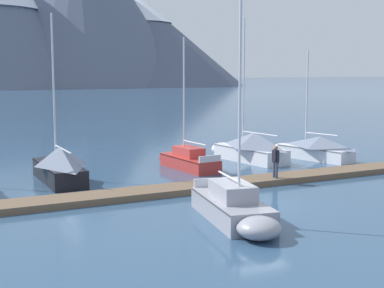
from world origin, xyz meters
The scene contains 9 objects.
ground_plane centered at (0.00, 0.00, 0.00)m, with size 700.00×700.00×0.00m, color #2D4C6B.
mountain_north_horn centered at (66.76, 193.83, 18.48)m, with size 86.19×86.19×36.07m.
dock centered at (0.00, 4.00, 0.15)m, with size 24.83×2.36×0.30m.
sailboat_second_berth centered at (-6.29, 9.22, 0.92)m, with size 1.94×6.67×8.77m.
sailboat_mid_dock_port centered at (-2.06, -2.00, 0.58)m, with size 2.79×6.33×8.56m.
sailboat_mid_dock_starboard centered at (1.52, 9.84, 0.53)m, with size 1.94×5.57×7.76m.
sailboat_far_berth centered at (6.37, 10.55, 0.90)m, with size 2.77×6.55×9.09m.
sailboat_outer_slip centered at (10.56, 9.29, 0.75)m, with size 3.05×6.19×7.10m.
person_on_dock centered at (3.62, 3.62, 1.26)m, with size 0.25×0.59×1.69m.
Camera 1 is at (-12.95, -20.37, 5.84)m, focal length 53.13 mm.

